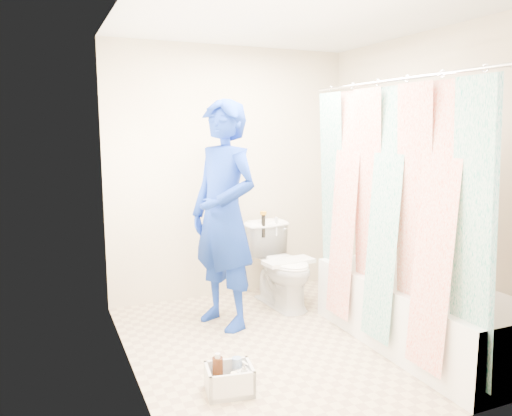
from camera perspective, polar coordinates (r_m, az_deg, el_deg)
name	(u,v)px	position (r m, az deg, el deg)	size (l,w,h in m)	color
floor	(291,342)	(3.99, 4.05, -15.04)	(2.60, 2.60, 0.00)	tan
ceiling	(295,17)	(3.73, 4.49, 20.96)	(2.40, 2.60, 0.02)	silver
wall_back	(231,173)	(4.85, -2.92, 3.97)	(2.40, 0.02, 2.40)	beige
wall_front	(415,216)	(2.61, 17.68, -0.85)	(2.40, 0.02, 2.40)	beige
wall_left	(127,197)	(3.29, -14.57, 1.28)	(0.02, 2.60, 2.40)	beige
wall_right	(421,181)	(4.36, 18.37, 2.94)	(0.02, 2.60, 2.40)	beige
bathtub	(418,311)	(4.03, 18.01, -11.17)	(0.70, 1.75, 0.50)	white
curtain_rod	(392,81)	(3.59, 15.29, 13.87)	(0.02, 0.02, 1.90)	silver
shower_curtain	(386,216)	(3.63, 14.68, -0.91)	(0.06, 1.75, 1.80)	white
toilet	(282,265)	(4.65, 2.95, -6.57)	(0.42, 0.74, 0.76)	white
tank_lid	(289,262)	(4.53, 3.76, -6.13)	(0.46, 0.20, 0.04)	white
tank_internals	(267,223)	(4.71, 1.24, -1.76)	(0.19, 0.06, 0.25)	black
plumber	(224,215)	(4.07, -3.69, -0.83)	(0.68, 0.45, 1.86)	#0F2599
cleaning_caddy	(231,380)	(3.29, -2.88, -19.06)	(0.32, 0.27, 0.22)	silver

